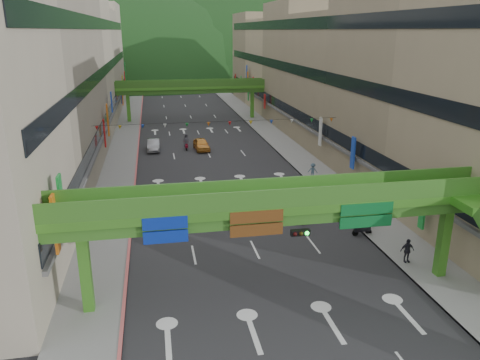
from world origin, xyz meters
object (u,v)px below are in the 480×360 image
(car_silver, at_px, (154,145))
(car_yellow, at_px, (201,144))
(scooter_rider_near, at_px, (234,204))
(pedestrian_red, at_px, (368,219))
(overpass_near, at_px, (296,217))
(scooter_rider_mid, at_px, (301,211))

(car_silver, bearing_deg, car_yellow, -6.88)
(scooter_rider_near, xyz_separation_m, pedestrian_red, (10.06, -5.10, -0.04))
(car_yellow, distance_m, pedestrian_red, 30.43)
(car_yellow, bearing_deg, scooter_rider_near, -93.16)
(overpass_near, relative_size, car_yellow, 6.19)
(car_yellow, bearing_deg, overpass_near, -91.72)
(scooter_rider_near, bearing_deg, car_silver, 105.48)
(car_yellow, xyz_separation_m, pedestrian_red, (10.48, -28.56, 0.07))
(overpass_near, height_order, scooter_rider_mid, overpass_near)
(car_silver, xyz_separation_m, pedestrian_red, (16.80, -29.44, 0.09))
(pedestrian_red, bearing_deg, car_yellow, 112.27)
(car_silver, bearing_deg, overpass_near, -77.21)
(scooter_rider_mid, relative_size, car_silver, 0.44)
(car_silver, height_order, car_yellow, car_yellow)
(scooter_rider_near, relative_size, scooter_rider_mid, 0.96)
(scooter_rider_mid, bearing_deg, overpass_near, -109.73)
(overpass_near, height_order, pedestrian_red, overpass_near)
(scooter_rider_mid, relative_size, car_yellow, 0.44)
(overpass_near, xyz_separation_m, car_silver, (-7.93, 38.21, -4.46))
(scooter_rider_near, relative_size, car_silver, 0.42)
(car_yellow, relative_size, pedestrian_red, 2.70)
(overpass_near, relative_size, scooter_rider_near, 14.60)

